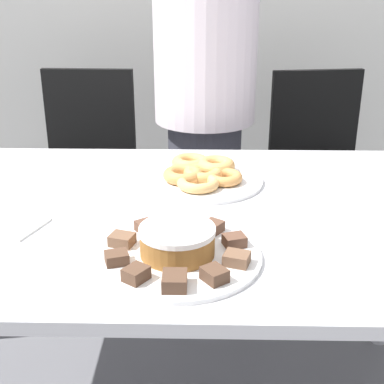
% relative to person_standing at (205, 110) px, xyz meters
% --- Properties ---
extents(table, '(1.62, 0.98, 0.74)m').
position_rel_person_standing_xyz_m(table, '(-0.08, -0.79, -0.15)').
color(table, silver).
rests_on(table, ground_plane).
extents(person_standing, '(0.39, 0.39, 1.55)m').
position_rel_person_standing_xyz_m(person_standing, '(0.00, 0.00, 0.00)').
color(person_standing, '#383842').
rests_on(person_standing, ground_plane).
extents(office_chair_left, '(0.45, 0.45, 0.92)m').
position_rel_person_standing_xyz_m(office_chair_left, '(-0.51, 0.12, -0.36)').
color(office_chair_left, black).
rests_on(office_chair_left, ground_plane).
extents(office_chair_right, '(0.50, 0.50, 0.92)m').
position_rel_person_standing_xyz_m(office_chair_right, '(0.51, 0.12, -0.36)').
color(office_chair_right, black).
rests_on(office_chair_right, ground_plane).
extents(plate_cake, '(0.36, 0.36, 0.01)m').
position_rel_person_standing_xyz_m(plate_cake, '(-0.06, -1.04, -0.06)').
color(plate_cake, white).
rests_on(plate_cake, table).
extents(plate_donuts, '(0.35, 0.35, 0.01)m').
position_rel_person_standing_xyz_m(plate_donuts, '(-0.01, -0.60, -0.06)').
color(plate_donuts, white).
rests_on(plate_donuts, table).
extents(frosted_cake, '(0.16, 0.16, 0.06)m').
position_rel_person_standing_xyz_m(frosted_cake, '(-0.06, -1.04, -0.03)').
color(frosted_cake, '#9E662D').
rests_on(frosted_cake, plate_cake).
extents(lamington_0, '(0.06, 0.05, 0.02)m').
position_rel_person_standing_xyz_m(lamington_0, '(-0.18, -1.09, -0.05)').
color(lamington_0, '#513828').
rests_on(lamington_0, plate_cake).
extents(lamington_1, '(0.06, 0.06, 0.03)m').
position_rel_person_standing_xyz_m(lamington_1, '(-0.13, -1.15, -0.04)').
color(lamington_1, '#513828').
rests_on(lamington_1, plate_cake).
extents(lamington_2, '(0.05, 0.06, 0.03)m').
position_rel_person_standing_xyz_m(lamington_2, '(-0.06, -1.17, -0.04)').
color(lamington_2, '#513828').
rests_on(lamington_2, plate_cake).
extents(lamington_3, '(0.06, 0.06, 0.03)m').
position_rel_person_standing_xyz_m(lamington_3, '(0.02, -1.15, -0.04)').
color(lamington_3, '#513828').
rests_on(lamington_3, plate_cake).
extents(lamington_4, '(0.06, 0.06, 0.02)m').
position_rel_person_standing_xyz_m(lamington_4, '(0.06, -1.08, -0.05)').
color(lamington_4, brown).
rests_on(lamington_4, plate_cake).
extents(lamington_5, '(0.06, 0.05, 0.02)m').
position_rel_person_standing_xyz_m(lamington_5, '(0.06, -1.00, -0.05)').
color(lamington_5, brown).
rests_on(lamington_5, plate_cake).
extents(lamington_6, '(0.06, 0.06, 0.02)m').
position_rel_person_standing_xyz_m(lamington_6, '(0.02, -0.94, -0.05)').
color(lamington_6, brown).
rests_on(lamington_6, plate_cake).
extents(lamington_7, '(0.04, 0.05, 0.03)m').
position_rel_person_standing_xyz_m(lamington_7, '(-0.06, -0.92, -0.04)').
color(lamington_7, brown).
rests_on(lamington_7, plate_cake).
extents(lamington_8, '(0.06, 0.06, 0.02)m').
position_rel_person_standing_xyz_m(lamington_8, '(-0.14, -0.94, -0.05)').
color(lamington_8, brown).
rests_on(lamington_8, plate_cake).
extents(lamington_9, '(0.06, 0.06, 0.02)m').
position_rel_person_standing_xyz_m(lamington_9, '(-0.18, -1.01, -0.05)').
color(lamington_9, brown).
rests_on(lamington_9, plate_cake).
extents(donut_0, '(0.11, 0.11, 0.03)m').
position_rel_person_standing_xyz_m(donut_0, '(-0.01, -0.60, -0.04)').
color(donut_0, tan).
rests_on(donut_0, plate_donuts).
extents(donut_1, '(0.11, 0.11, 0.03)m').
position_rel_person_standing_xyz_m(donut_1, '(-0.06, -0.61, -0.04)').
color(donut_1, '#D18E4C').
rests_on(donut_1, plate_donuts).
extents(donut_2, '(0.12, 0.12, 0.03)m').
position_rel_person_standing_xyz_m(donut_2, '(-0.02, -0.67, -0.04)').
color(donut_2, '#E5AD66').
rests_on(donut_2, plate_donuts).
extents(donut_3, '(0.10, 0.10, 0.03)m').
position_rel_person_standing_xyz_m(donut_3, '(0.05, -0.63, -0.04)').
color(donut_3, '#D18E4C').
rests_on(donut_3, plate_donuts).
extents(donut_4, '(0.12, 0.12, 0.04)m').
position_rel_person_standing_xyz_m(donut_4, '(0.03, -0.54, -0.04)').
color(donut_4, tan).
rests_on(donut_4, plate_donuts).
extents(donut_5, '(0.11, 0.11, 0.04)m').
position_rel_person_standing_xyz_m(donut_5, '(-0.04, -0.51, -0.04)').
color(donut_5, tan).
rests_on(donut_5, plate_donuts).
extents(napkin, '(0.19, 0.17, 0.01)m').
position_rel_person_standing_xyz_m(napkin, '(-0.47, -0.90, -0.06)').
color(napkin, white).
rests_on(napkin, table).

